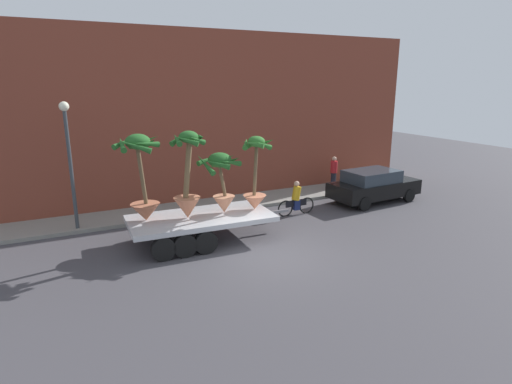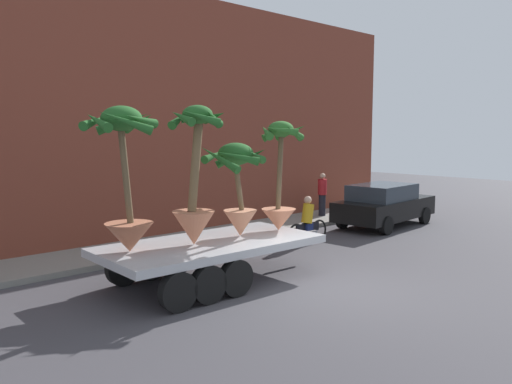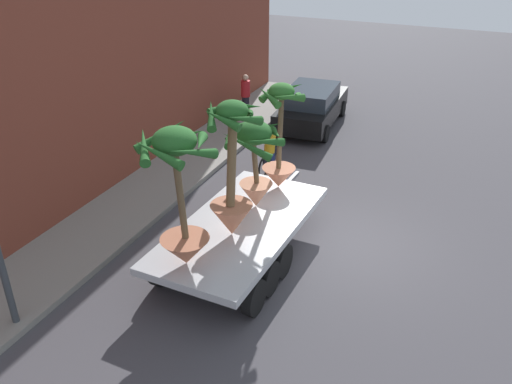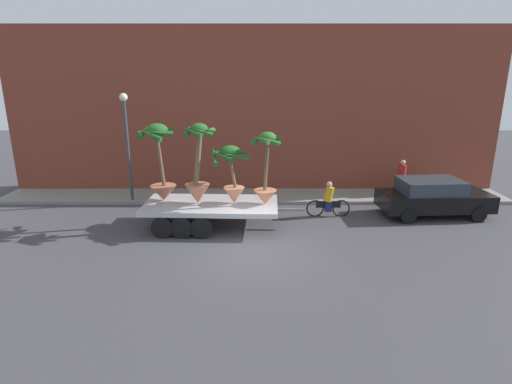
% 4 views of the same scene
% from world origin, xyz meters
% --- Properties ---
extents(ground_plane, '(60.00, 60.00, 0.00)m').
position_xyz_m(ground_plane, '(0.00, 0.00, 0.00)').
color(ground_plane, '#423F44').
extents(sidewalk, '(24.00, 2.20, 0.15)m').
position_xyz_m(sidewalk, '(0.00, 6.10, 0.07)').
color(sidewalk, gray).
rests_on(sidewalk, ground).
extents(building_facade, '(24.00, 1.20, 7.98)m').
position_xyz_m(building_facade, '(0.00, 7.80, 3.99)').
color(building_facade, brown).
rests_on(building_facade, ground).
extents(flatbed_trailer, '(6.17, 2.65, 0.98)m').
position_xyz_m(flatbed_trailer, '(-1.89, 2.20, 0.76)').
color(flatbed_trailer, '#B7BABF').
rests_on(flatbed_trailer, ground).
extents(potted_palm_rear, '(1.27, 1.23, 2.77)m').
position_xyz_m(potted_palm_rear, '(0.48, 2.09, 2.25)').
color(potted_palm_rear, '#C17251').
rests_on(potted_palm_rear, flatbed_trailer).
extents(potted_palm_middle, '(1.55, 1.60, 2.25)m').
position_xyz_m(potted_palm_middle, '(-0.83, 2.21, 2.29)').
color(potted_palm_middle, tan).
rests_on(potted_palm_middle, flatbed_trailer).
extents(potted_palm_front, '(1.66, 1.63, 3.02)m').
position_xyz_m(potted_palm_front, '(-3.59, 2.55, 2.48)').
color(potted_palm_front, '#B26647').
rests_on(potted_palm_front, flatbed_trailer).
extents(potted_palm_extra, '(1.22, 1.33, 3.08)m').
position_xyz_m(potted_palm_extra, '(-2.10, 2.18, 2.28)').
color(potted_palm_extra, '#C17251').
rests_on(potted_palm_extra, flatbed_trailer).
extents(cyclist, '(1.84, 0.35, 1.54)m').
position_xyz_m(cyclist, '(3.13, 3.44, 0.67)').
color(cyclist, black).
rests_on(cyclist, ground).
extents(parked_car, '(4.61, 2.20, 1.58)m').
position_xyz_m(parked_car, '(7.52, 3.54, 0.83)').
color(parked_car, black).
rests_on(parked_car, ground).
extents(pedestrian_near_gate, '(0.36, 0.36, 1.71)m').
position_xyz_m(pedestrian_near_gate, '(7.06, 6.11, 1.04)').
color(pedestrian_near_gate, black).
rests_on(pedestrian_near_gate, sidewalk).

